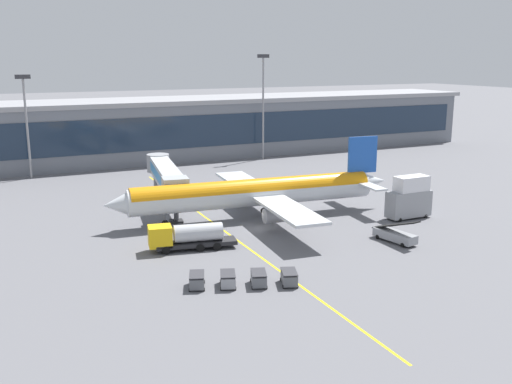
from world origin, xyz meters
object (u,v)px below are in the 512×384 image
(catering_lift, at_px, (409,198))
(baggage_cart_1, at_px, (228,279))
(baggage_cart_2, at_px, (259,278))
(main_airliner, at_px, (256,192))
(baggage_cart_0, at_px, (197,280))
(baggage_cart_3, at_px, (289,277))
(belt_loader, at_px, (395,235))
(fuel_tanker, at_px, (187,236))

(catering_lift, bearing_deg, baggage_cart_1, -159.81)
(baggage_cart_2, bearing_deg, main_airliner, 64.86)
(main_airliner, height_order, baggage_cart_0, main_airliner)
(baggage_cart_3, bearing_deg, catering_lift, 27.74)
(catering_lift, xyz_separation_m, baggage_cart_3, (-28.42, -14.94, -2.28))
(baggage_cart_0, xyz_separation_m, baggage_cart_2, (5.97, -2.30, 0.00))
(catering_lift, bearing_deg, belt_loader, -138.05)
(baggage_cart_2, height_order, baggage_cart_3, same)
(baggage_cart_1, bearing_deg, baggage_cart_3, -21.03)
(baggage_cart_1, distance_m, baggage_cart_2, 3.20)
(belt_loader, bearing_deg, baggage_cart_2, -166.04)
(main_airliner, xyz_separation_m, baggage_cart_3, (-8.02, -24.60, -3.17))
(fuel_tanker, xyz_separation_m, catering_lift, (34.34, -0.45, 1.32))
(main_airliner, xyz_separation_m, baggage_cart_0, (-16.98, -21.16, -3.17))
(main_airliner, height_order, catering_lift, main_airliner)
(main_airliner, distance_m, baggage_cart_0, 27.31)
(belt_loader, relative_size, baggage_cart_3, 2.32)
(baggage_cart_3, bearing_deg, fuel_tanker, 111.01)
(catering_lift, relative_size, baggage_cart_0, 2.25)
(main_airliner, distance_m, baggage_cart_2, 26.10)
(baggage_cart_2, bearing_deg, baggage_cart_1, 158.97)
(fuel_tanker, bearing_deg, baggage_cart_3, -68.99)
(catering_lift, height_order, baggage_cart_1, catering_lift)
(main_airliner, relative_size, belt_loader, 6.23)
(catering_lift, bearing_deg, fuel_tanker, 179.24)
(fuel_tanker, height_order, baggage_cart_1, fuel_tanker)
(fuel_tanker, xyz_separation_m, baggage_cart_0, (-3.05, -11.95, -0.96))
(catering_lift, distance_m, baggage_cart_0, 39.18)
(belt_loader, xyz_separation_m, baggage_cart_2, (-22.20, -5.52, -0.21))
(fuel_tanker, distance_m, catering_lift, 34.36)
(belt_loader, height_order, baggage_cart_1, belt_loader)
(belt_loader, relative_size, baggage_cart_1, 2.32)
(fuel_tanker, distance_m, baggage_cart_2, 14.58)
(baggage_cart_1, xyz_separation_m, baggage_cart_2, (2.99, -1.15, 0.00))
(baggage_cart_1, height_order, baggage_cart_3, same)
(fuel_tanker, relative_size, baggage_cart_3, 3.66)
(main_airliner, bearing_deg, catering_lift, -25.33)
(belt_loader, height_order, baggage_cart_2, belt_loader)
(fuel_tanker, xyz_separation_m, belt_loader, (25.13, -8.73, -0.76))
(baggage_cart_0, bearing_deg, main_airliner, 51.25)
(baggage_cart_0, distance_m, baggage_cart_2, 6.40)
(catering_lift, relative_size, baggage_cart_2, 2.25)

